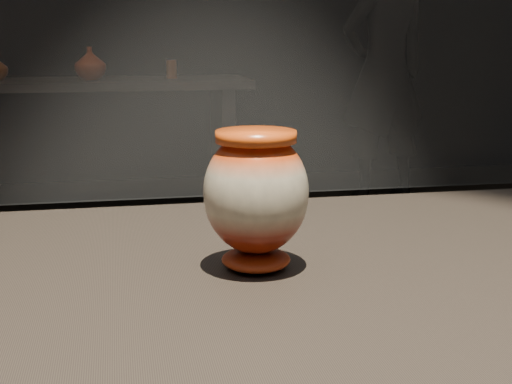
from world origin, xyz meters
The scene contains 5 objects.
main_vase centered at (0.14, 0.05, 0.99)m, with size 0.16×0.16×0.17m.
back_shelf centered at (-0.22, 3.61, 0.64)m, with size 2.00×0.60×0.90m.
back_vase_mid centered at (-0.15, 3.56, 0.99)m, with size 0.18×0.18×0.19m, color maroon.
back_vase_right centered at (0.32, 3.61, 0.96)m, with size 0.06×0.06×0.11m, color #9E4617.
visitor centered at (1.81, 3.96, 0.90)m, with size 0.66×0.43×1.81m, color black.
Camera 1 is at (-0.02, -0.75, 1.18)m, focal length 50.00 mm.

